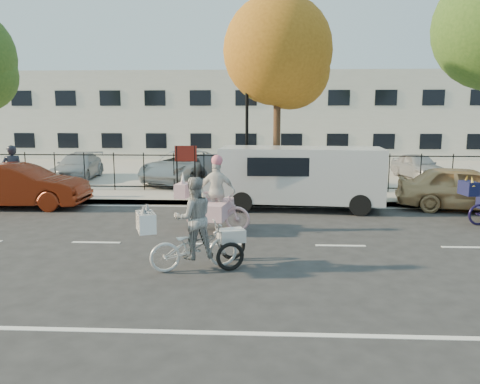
# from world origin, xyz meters

# --- Properties ---
(ground) EXTENTS (120.00, 120.00, 0.00)m
(ground) POSITION_xyz_m (0.00, 0.00, 0.00)
(ground) COLOR #333334
(road_markings) EXTENTS (60.00, 9.52, 0.01)m
(road_markings) POSITION_xyz_m (0.00, 0.00, 0.01)
(road_markings) COLOR silver
(road_markings) RESTS_ON ground
(curb) EXTENTS (60.00, 0.10, 0.15)m
(curb) POSITION_xyz_m (0.00, 5.05, 0.07)
(curb) COLOR #A8A399
(curb) RESTS_ON ground
(sidewalk) EXTENTS (60.00, 2.20, 0.15)m
(sidewalk) POSITION_xyz_m (0.00, 6.10, 0.07)
(sidewalk) COLOR #A8A399
(sidewalk) RESTS_ON ground
(parking_lot) EXTENTS (60.00, 15.60, 0.15)m
(parking_lot) POSITION_xyz_m (0.00, 15.00, 0.07)
(parking_lot) COLOR #A8A399
(parking_lot) RESTS_ON ground
(iron_fence) EXTENTS (58.00, 0.06, 1.50)m
(iron_fence) POSITION_xyz_m (0.00, 7.20, 0.90)
(iron_fence) COLOR black
(iron_fence) RESTS_ON sidewalk
(building) EXTENTS (34.00, 10.00, 6.00)m
(building) POSITION_xyz_m (0.00, 25.00, 3.00)
(building) COLOR silver
(building) RESTS_ON ground
(lamppost) EXTENTS (0.36, 0.36, 4.33)m
(lamppost) POSITION_xyz_m (0.50, 6.80, 3.11)
(lamppost) COLOR black
(lamppost) RESTS_ON sidewalk
(street_sign) EXTENTS (0.85, 0.06, 1.80)m
(street_sign) POSITION_xyz_m (-1.85, 6.80, 1.42)
(street_sign) COLOR black
(street_sign) RESTS_ON sidewalk
(zebra_trike) EXTENTS (2.20, 1.50, 1.91)m
(zebra_trike) POSITION_xyz_m (-0.27, -1.87, 0.74)
(zebra_trike) COLOR silver
(zebra_trike) RESTS_ON ground
(unicorn_bike) EXTENTS (2.10, 1.48, 2.07)m
(unicorn_bike) POSITION_xyz_m (-0.15, 1.36, 0.77)
(unicorn_bike) COLOR beige
(unicorn_bike) RESTS_ON ground
(white_van) EXTENTS (5.92, 2.41, 2.05)m
(white_van) POSITION_xyz_m (2.27, 4.50, 1.13)
(white_van) COLOR silver
(white_van) RESTS_ON ground
(red_sedan) EXTENTS (4.54, 1.65, 1.49)m
(red_sedan) POSITION_xyz_m (-7.12, 4.23, 0.74)
(red_sedan) COLOR #631C0B
(red_sedan) RESTS_ON ground
(gold_sedan) EXTENTS (4.58, 2.55, 1.47)m
(gold_sedan) POSITION_xyz_m (7.78, 4.50, 0.74)
(gold_sedan) COLOR tan
(gold_sedan) RESTS_ON ground
(pedestrian) EXTENTS (0.83, 0.73, 1.90)m
(pedestrian) POSITION_xyz_m (-7.95, 5.40, 1.10)
(pedestrian) COLOR black
(pedestrian) RESTS_ON sidewalk
(lot_car_a) EXTENTS (2.00, 4.17, 1.17)m
(lot_car_a) POSITION_xyz_m (-7.50, 10.29, 0.74)
(lot_car_a) COLOR #A5A9AD
(lot_car_a) RESTS_ON parking_lot
(lot_car_b) EXTENTS (3.65, 5.47, 1.39)m
(lot_car_b) POSITION_xyz_m (-2.45, 9.61, 0.85)
(lot_car_b) COLOR silver
(lot_car_b) RESTS_ON parking_lot
(lot_car_c) EXTENTS (2.50, 3.90, 1.21)m
(lot_car_c) POSITION_xyz_m (-1.15, 9.54, 0.76)
(lot_car_c) COLOR #52545A
(lot_car_c) RESTS_ON parking_lot
(lot_car_d) EXTENTS (1.99, 3.62, 1.17)m
(lot_car_d) POSITION_xyz_m (8.45, 11.37, 0.73)
(lot_car_d) COLOR #A3A6AB
(lot_car_d) RESTS_ON parking_lot
(tree_mid) EXTENTS (4.14, 4.14, 7.60)m
(tree_mid) POSITION_xyz_m (1.79, 7.36, 5.32)
(tree_mid) COLOR #442D1D
(tree_mid) RESTS_ON ground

